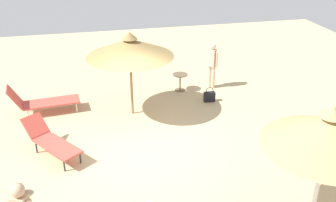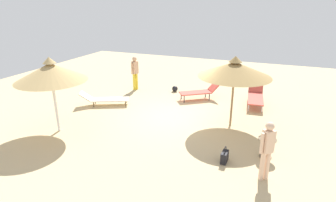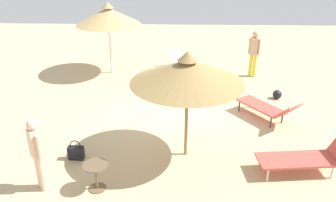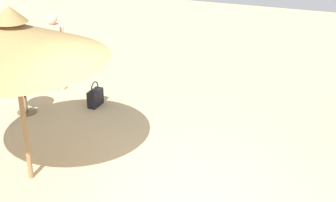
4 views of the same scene
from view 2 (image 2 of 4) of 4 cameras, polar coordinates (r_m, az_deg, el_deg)
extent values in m
cube|color=tan|center=(11.45, 2.57, -3.62)|extent=(24.00, 24.00, 0.10)
cylinder|color=white|center=(10.63, -22.11, -0.06)|extent=(0.09, 0.09, 2.31)
cone|color=tan|center=(10.33, -22.88, 5.49)|extent=(2.43, 2.43, 0.62)
cone|color=tan|center=(10.25, -23.19, 7.70)|extent=(0.44, 0.44, 0.22)
cylinder|color=olive|center=(10.59, 13.06, 0.98)|extent=(0.08, 0.08, 2.36)
cone|color=#997A47|center=(10.31, 13.50, 6.33)|extent=(2.64, 2.64, 0.54)
cone|color=#997A47|center=(10.23, 13.67, 8.34)|extent=(0.48, 0.48, 0.22)
cube|color=#CC4C3F|center=(13.35, 5.60, 1.73)|extent=(1.34, 1.55, 0.05)
cylinder|color=#2D2D33|center=(13.00, 3.32, 0.38)|extent=(0.04, 0.04, 0.34)
cylinder|color=#2D2D33|center=(13.44, 2.71, 1.06)|extent=(0.04, 0.04, 0.34)
cylinder|color=#2D2D33|center=(13.42, 8.45, 0.82)|extent=(0.04, 0.04, 0.34)
cylinder|color=#2D2D33|center=(13.84, 7.69, 1.47)|extent=(0.04, 0.04, 0.34)
cube|color=#CC4C3F|center=(13.62, 9.48, 3.01)|extent=(0.74, 0.72, 0.48)
cube|color=#CC4C3F|center=(13.16, 17.48, 0.49)|extent=(1.82, 0.84, 0.05)
cylinder|color=silver|center=(12.54, 18.69, -1.51)|extent=(0.04, 0.04, 0.32)
cylinder|color=silver|center=(12.52, 16.15, -1.27)|extent=(0.04, 0.04, 0.32)
cylinder|color=silver|center=(13.93, 18.51, 0.66)|extent=(0.04, 0.04, 0.32)
cylinder|color=silver|center=(13.91, 16.22, 0.88)|extent=(0.04, 0.04, 0.32)
cube|color=#CC4C3F|center=(14.07, 17.58, 3.21)|extent=(0.47, 0.70, 0.66)
cube|color=silver|center=(12.94, -11.78, 0.31)|extent=(1.23, 1.77, 0.05)
cylinder|color=brown|center=(13.13, -8.53, 0.14)|extent=(0.04, 0.04, 0.24)
cylinder|color=brown|center=(12.69, -8.68, -0.57)|extent=(0.04, 0.04, 0.24)
cylinder|color=brown|center=(13.33, -14.64, 0.00)|extent=(0.04, 0.04, 0.24)
cylinder|color=brown|center=(12.90, -15.00, -0.71)|extent=(0.04, 0.04, 0.24)
cube|color=silver|center=(13.08, -16.53, 1.00)|extent=(0.71, 0.68, 0.38)
cylinder|color=beige|center=(8.03, 19.61, -12.24)|extent=(0.13, 0.13, 0.83)
cylinder|color=beige|center=(7.94, 18.71, -12.51)|extent=(0.13, 0.13, 0.83)
cube|color=beige|center=(7.63, 19.78, -7.75)|extent=(0.33, 0.34, 0.62)
sphere|color=beige|center=(7.45, 20.16, -4.86)|extent=(0.22, 0.22, 0.22)
cylinder|color=beige|center=(7.75, 20.80, -7.66)|extent=(0.09, 0.09, 0.57)
cylinder|color=beige|center=(7.54, 18.69, -8.18)|extent=(0.09, 0.09, 0.57)
cylinder|color=yellow|center=(14.95, -6.44, 4.02)|extent=(0.13, 0.13, 0.88)
cylinder|color=yellow|center=(14.86, -6.94, 3.90)|extent=(0.13, 0.13, 0.88)
cube|color=tan|center=(14.71, -6.81, 6.83)|extent=(0.33, 0.31, 0.66)
sphere|color=tan|center=(14.61, -6.88, 8.54)|extent=(0.24, 0.24, 0.24)
cylinder|color=tan|center=(14.81, -6.24, 6.86)|extent=(0.09, 0.09, 0.61)
cylinder|color=tan|center=(14.62, -7.38, 6.63)|extent=(0.09, 0.09, 0.61)
cube|color=black|center=(8.56, 11.49, -11.17)|extent=(0.39, 0.19, 0.34)
torus|color=black|center=(8.45, 11.59, -9.90)|extent=(0.27, 0.04, 0.27)
cylinder|color=brown|center=(8.93, 19.71, -7.38)|extent=(0.54, 0.54, 0.02)
cylinder|color=brown|center=(9.07, 19.48, -9.13)|extent=(0.05, 0.05, 0.60)
cylinder|color=brown|center=(9.21, 19.27, -10.71)|extent=(0.38, 0.38, 0.02)
sphere|color=black|center=(14.57, 1.42, 2.53)|extent=(0.30, 0.30, 0.30)
camera|label=1|loc=(16.80, -28.14, 22.07)|focal=41.45mm
camera|label=3|loc=(11.56, 56.79, 13.80)|focal=38.53mm
camera|label=4|loc=(16.28, 1.75, 19.08)|focal=53.26mm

